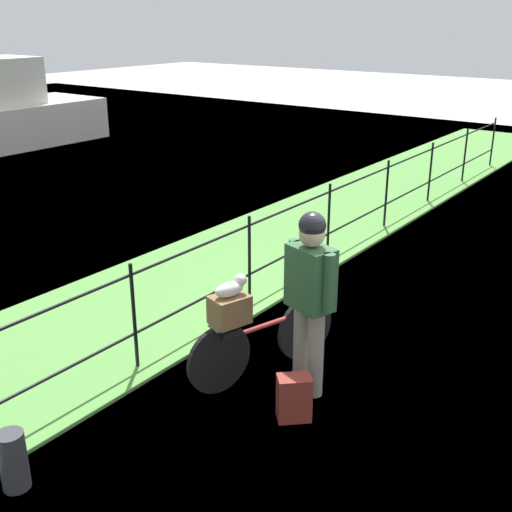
# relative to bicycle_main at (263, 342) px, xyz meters

# --- Properties ---
(ground_plane) EXTENTS (60.00, 60.00, 0.00)m
(ground_plane) POSITION_rel_bicycle_main_xyz_m (1.17, -0.97, -0.34)
(ground_plane) COLOR #B2ADA3
(grass_strip) EXTENTS (27.00, 2.40, 0.03)m
(grass_strip) POSITION_rel_bicycle_main_xyz_m (1.17, 1.97, -0.33)
(grass_strip) COLOR #569342
(grass_strip) RESTS_ON ground
(iron_fence) EXTENTS (18.04, 0.04, 1.08)m
(iron_fence) POSITION_rel_bicycle_main_xyz_m (1.17, 1.03, 0.28)
(iron_fence) COLOR black
(iron_fence) RESTS_ON ground
(bicycle_main) EXTENTS (1.60, 0.53, 0.65)m
(bicycle_main) POSITION_rel_bicycle_main_xyz_m (0.00, 0.00, 0.00)
(bicycle_main) COLOR black
(bicycle_main) RESTS_ON ground
(wooden_crate) EXTENTS (0.39, 0.33, 0.26)m
(wooden_crate) POSITION_rel_bicycle_main_xyz_m (-0.35, 0.11, 0.43)
(wooden_crate) COLOR brown
(wooden_crate) RESTS_ON bicycle_main
(terrier_dog) EXTENTS (0.32, 0.22, 0.18)m
(terrier_dog) POSITION_rel_bicycle_main_xyz_m (-0.32, 0.10, 0.64)
(terrier_dog) COLOR silver
(terrier_dog) RESTS_ON wooden_crate
(cyclist_person) EXTENTS (0.37, 0.52, 1.68)m
(cyclist_person) POSITION_rel_bicycle_main_xyz_m (0.03, -0.48, 0.66)
(cyclist_person) COLOR gray
(cyclist_person) RESTS_ON ground
(backpack_on_paving) EXTENTS (0.32, 0.33, 0.40)m
(backpack_on_paving) POSITION_rel_bicycle_main_xyz_m (-0.42, -0.63, -0.14)
(backpack_on_paving) COLOR maroon
(backpack_on_paving) RESTS_ON ground
(mooring_bollard) EXTENTS (0.20, 0.20, 0.46)m
(mooring_bollard) POSITION_rel_bicycle_main_xyz_m (-2.30, 0.53, -0.12)
(mooring_bollard) COLOR #38383D
(mooring_bollard) RESTS_ON ground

